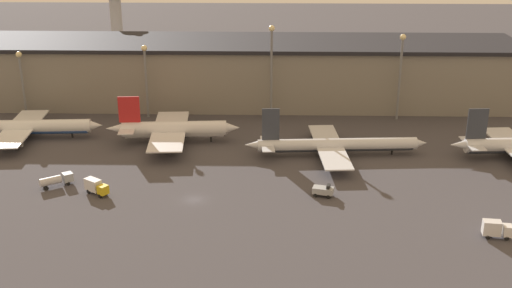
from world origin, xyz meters
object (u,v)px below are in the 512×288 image
(airplane_0, at_px, (24,127))
(control_tower, at_px, (116,16))
(service_vehicle_0, at_px, (496,229))
(service_vehicle_2, at_px, (56,180))
(service_vehicle_4, at_px, (96,186))
(airplane_1, at_px, (173,130))
(airplane_2, at_px, (335,145))
(service_vehicle_1, at_px, (323,190))

(airplane_0, height_order, control_tower, control_tower)
(service_vehicle_0, relative_size, service_vehicle_2, 0.78)
(service_vehicle_4, relative_size, control_tower, 0.17)
(service_vehicle_0, height_order, service_vehicle_2, service_vehicle_0)
(airplane_1, bearing_deg, control_tower, 108.30)
(service_vehicle_2, bearing_deg, airplane_2, -16.88)
(airplane_2, bearing_deg, control_tower, 126.86)
(airplane_1, height_order, control_tower, control_tower)
(airplane_1, bearing_deg, service_vehicle_1, -45.06)
(service_vehicle_0, bearing_deg, airplane_0, 161.39)
(service_vehicle_1, bearing_deg, service_vehicle_0, -14.88)
(airplane_2, distance_m, control_tower, 118.32)
(airplane_0, xyz_separation_m, control_tower, (9.33, 77.48, 18.32))
(airplane_2, xyz_separation_m, control_tower, (-76.54, 88.26, 18.75))
(airplane_0, xyz_separation_m, airplane_1, (42.04, -1.97, 0.39))
(service_vehicle_0, xyz_separation_m, service_vehicle_4, (-84.33, 18.30, -0.08))
(airplane_0, relative_size, control_tower, 1.17)
(airplane_1, xyz_separation_m, control_tower, (-32.70, 79.46, 17.94))
(service_vehicle_2, relative_size, control_tower, 0.20)
(airplane_2, distance_m, service_vehicle_1, 25.63)
(service_vehicle_0, height_order, service_vehicle_1, service_vehicle_0)
(service_vehicle_1, xyz_separation_m, service_vehicle_2, (-61.99, 3.75, 0.25))
(airplane_1, bearing_deg, service_vehicle_2, -131.30)
(service_vehicle_2, bearing_deg, service_vehicle_1, -38.10)
(service_vehicle_0, relative_size, service_vehicle_1, 1.15)
(airplane_1, relative_size, airplane_2, 0.77)
(airplane_0, distance_m, service_vehicle_2, 37.44)
(service_vehicle_2, height_order, control_tower, control_tower)
(airplane_0, relative_size, service_vehicle_4, 6.88)
(service_vehicle_1, height_order, control_tower, control_tower)
(airplane_2, bearing_deg, service_vehicle_2, -166.32)
(airplane_0, relative_size, service_vehicle_2, 5.82)
(airplane_0, bearing_deg, service_vehicle_1, -27.96)
(service_vehicle_1, bearing_deg, airplane_2, 93.83)
(airplane_1, xyz_separation_m, airplane_2, (43.84, -8.80, -0.81))
(airplane_0, xyz_separation_m, service_vehicle_2, (19.10, -32.16, -1.71))
(service_vehicle_1, relative_size, service_vehicle_4, 0.81)
(control_tower, bearing_deg, service_vehicle_1, -57.67)
(airplane_1, relative_size, control_tower, 1.00)
(airplane_2, height_order, control_tower, control_tower)
(control_tower, bearing_deg, airplane_1, -67.63)
(airplane_1, distance_m, service_vehicle_4, 36.40)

